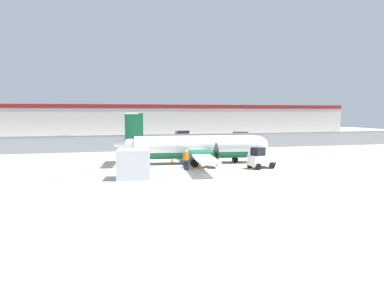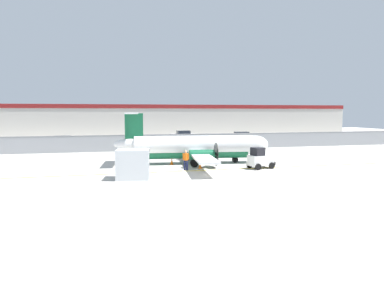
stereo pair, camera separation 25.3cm
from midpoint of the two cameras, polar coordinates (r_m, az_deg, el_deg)
The scene contains 15 objects.
ground_plane at distance 29.21m, azimuth 1.36°, elevation -4.42°, with size 140.00×140.00×0.01m.
perimeter_fence at distance 44.59m, azimuth -4.04°, elevation 0.39°, with size 98.00×0.10×2.10m.
parking_lot_strip at distance 56.01m, azimuth -6.04°, elevation 0.30°, with size 98.00×17.00×0.12m.
background_building at distance 74.17m, azimuth -8.02°, elevation 3.99°, with size 91.00×8.10×6.50m.
commuter_airplane at distance 32.97m, azimuth 0.66°, elevation -0.49°, with size 15.03×16.08×4.92m.
baggage_tug at distance 30.69m, azimuth 11.11°, elevation -2.44°, with size 2.53×1.84×1.88m.
ground_crew_worker at distance 29.19m, azimuth -1.22°, elevation -2.54°, with size 0.55×0.42×1.70m.
cargo_container at distance 25.87m, azimuth -9.96°, elevation -3.31°, with size 2.65×2.31×2.20m.
traffic_cone_near_left at distance 30.23m, azimuth 1.17°, elevation -3.49°, with size 0.36×0.36×0.64m.
traffic_cone_near_right at distance 28.48m, azimuth -11.60°, elevation -4.15°, with size 0.36×0.36×0.64m.
traffic_cone_far_left at distance 32.41m, azimuth -3.60°, elevation -2.90°, with size 0.36×0.36×0.64m.
parked_car_0 at distance 50.40m, azimuth -20.94°, elevation 0.37°, with size 4.28×2.17×1.58m.
parked_car_1 at distance 49.27m, azimuth -10.68°, elevation 0.53°, with size 4.34×2.32×1.58m.
parked_car_2 at distance 60.37m, azimuth -1.85°, elevation 1.49°, with size 4.26×2.12×1.58m.
parked_car_3 at distance 57.46m, azimuth 8.05°, elevation 1.24°, with size 4.27×2.14×1.58m.
Camera 1 is at (-7.68, -25.75, 4.96)m, focal length 32.00 mm.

